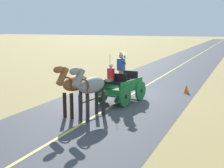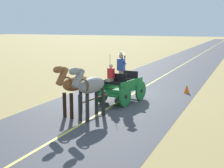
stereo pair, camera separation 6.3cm
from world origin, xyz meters
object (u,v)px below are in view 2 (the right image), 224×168
object	(u,v)px
horse_near_side	(90,87)
traffic_cone	(187,89)
horse_drawn_carriage	(121,86)
horse_off_side	(74,85)

from	to	relation	value
horse_near_side	traffic_cone	size ratio (longest dim) A/B	4.42
horse_drawn_carriage	traffic_cone	bearing A→B (deg)	-128.54
horse_near_side	traffic_cone	world-z (taller)	horse_near_side
horse_drawn_carriage	horse_near_side	bearing A→B (deg)	88.54
horse_drawn_carriage	horse_near_side	world-z (taller)	horse_drawn_carriage
horse_near_side	horse_off_side	xyz separation A→B (m)	(0.82, -0.13, 0.00)
horse_drawn_carriage	horse_off_side	bearing A→B (deg)	72.88
horse_drawn_carriage	horse_off_side	distance (m)	3.10
horse_near_side	traffic_cone	distance (m)	6.99
horse_drawn_carriage	horse_off_side	world-z (taller)	horse_drawn_carriage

